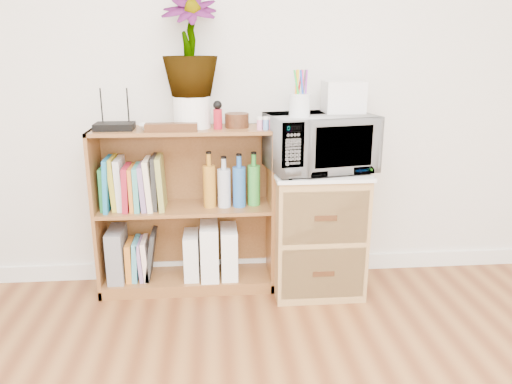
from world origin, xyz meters
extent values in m
cube|color=white|center=(0.00, 2.24, 0.05)|extent=(4.00, 0.02, 0.10)
cube|color=brown|center=(-0.35, 2.10, 0.47)|extent=(1.00, 0.30, 0.95)
cube|color=#9E7542|center=(0.40, 2.02, 0.35)|extent=(0.50, 0.45, 0.70)
imported|color=silver|center=(0.40, 2.02, 0.87)|extent=(0.62, 0.48, 0.31)
cylinder|color=silver|center=(0.27, 1.93, 1.09)|extent=(0.11, 0.11, 0.12)
cube|color=silver|center=(0.54, 2.09, 1.11)|extent=(0.21, 0.18, 0.17)
cube|color=black|center=(-0.71, 2.08, 0.97)|extent=(0.21, 0.14, 0.04)
imported|color=white|center=(-0.52, 2.07, 0.97)|extent=(0.13, 0.13, 0.03)
cylinder|color=white|center=(-0.29, 2.12, 1.04)|extent=(0.20, 0.20, 0.17)
imported|color=#3D772F|center=(-0.29, 2.12, 1.38)|extent=(0.30, 0.30, 0.53)
cube|color=#371E0F|center=(-0.40, 2.00, 0.97)|extent=(0.27, 0.07, 0.04)
cylinder|color=maroon|center=(-0.15, 2.06, 1.00)|extent=(0.05, 0.05, 0.11)
cylinder|color=#341C0E|center=(-0.05, 2.11, 0.99)|extent=(0.13, 0.13, 0.08)
cube|color=#CB7088|center=(0.10, 2.01, 0.98)|extent=(0.12, 0.04, 0.06)
cube|color=slate|center=(-0.75, 2.10, 0.22)|extent=(0.09, 0.24, 0.30)
cube|color=white|center=(-0.33, 2.09, 0.20)|extent=(0.08, 0.21, 0.27)
cube|color=white|center=(-0.22, 2.09, 0.23)|extent=(0.10, 0.26, 0.32)
cube|color=white|center=(-0.11, 2.09, 0.22)|extent=(0.09, 0.24, 0.30)
cube|color=#217E3A|center=(-0.80, 2.10, 0.62)|extent=(0.03, 0.20, 0.24)
cube|color=#1A6E9E|center=(-0.77, 2.10, 0.65)|extent=(0.04, 0.20, 0.30)
cube|color=gold|center=(-0.74, 2.10, 0.65)|extent=(0.04, 0.20, 0.29)
cube|color=silver|center=(-0.71, 2.10, 0.64)|extent=(0.04, 0.20, 0.29)
cube|color=maroon|center=(-0.67, 2.10, 0.62)|extent=(0.04, 0.20, 0.25)
cube|color=orange|center=(-0.64, 2.10, 0.62)|extent=(0.02, 0.20, 0.24)
cube|color=teal|center=(-0.61, 2.10, 0.62)|extent=(0.03, 0.20, 0.25)
cube|color=#8B6BA0|center=(-0.58, 2.10, 0.63)|extent=(0.04, 0.20, 0.26)
cube|color=beige|center=(-0.54, 2.10, 0.64)|extent=(0.04, 0.20, 0.29)
cube|color=#2A2A2A|center=(-0.51, 2.10, 0.65)|extent=(0.03, 0.20, 0.30)
cube|color=olive|center=(-0.48, 2.10, 0.65)|extent=(0.04, 0.20, 0.30)
cylinder|color=#B87822|center=(-0.21, 2.10, 0.65)|extent=(0.07, 0.07, 0.31)
cylinder|color=silver|center=(-0.13, 2.10, 0.64)|extent=(0.07, 0.07, 0.28)
cylinder|color=blue|center=(-0.04, 2.10, 0.65)|extent=(0.07, 0.07, 0.30)
cylinder|color=green|center=(0.04, 2.10, 0.65)|extent=(0.07, 0.07, 0.30)
cube|color=orange|center=(-0.68, 2.10, 0.18)|extent=(0.04, 0.19, 0.23)
cube|color=teal|center=(-0.65, 2.10, 0.19)|extent=(0.04, 0.19, 0.24)
cube|color=#926FA6|center=(-0.62, 2.10, 0.19)|extent=(0.03, 0.19, 0.23)
cube|color=#FFDAC6|center=(-0.59, 2.10, 0.19)|extent=(0.04, 0.19, 0.24)
cube|color=#292929|center=(-0.56, 2.10, 0.21)|extent=(0.07, 0.19, 0.29)
camera|label=1|loc=(-0.18, -0.64, 1.38)|focal=35.00mm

